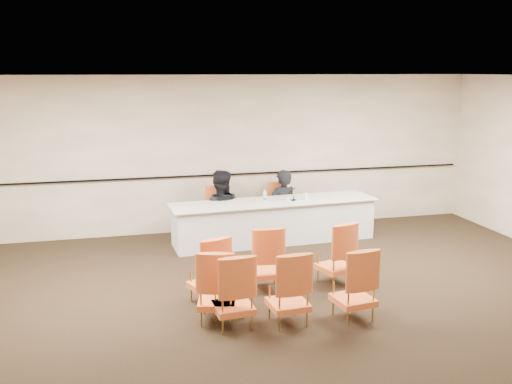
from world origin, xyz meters
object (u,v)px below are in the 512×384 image
panelist_main_chair (282,208)px  aud_chair_back_right (354,283)px  panel_table (274,221)px  aud_chair_back_mid (288,287)px  panelist_second_chair (220,213)px  drinking_glass (288,198)px  panelist_second (220,216)px  microphone (294,193)px  water_bottle (265,196)px  aud_chair_front_right (336,253)px  aud_chair_extra (217,285)px  aud_chair_back_left (233,290)px  aud_chair_front_mid (265,257)px  coffee_cup (306,196)px  aud_chair_front_left (209,270)px  panelist_main (282,212)px

panelist_main_chair → aud_chair_back_right: 4.05m
panel_table → aud_chair_back_mid: 3.48m
panelist_main_chair → aud_chair_back_mid: (-1.12, -3.97, 0.00)m
panelist_second_chair → drinking_glass: panelist_second_chair is taller
panelist_second → microphone: 1.46m
water_bottle → aud_chair_back_mid: (-0.60, -3.36, -0.39)m
water_bottle → microphone: bearing=-1.5°
aud_chair_front_right → aud_chair_extra: same height
panelist_second → aud_chair_back_mid: 3.90m
aud_chair_back_left → aud_chair_extra: (-0.16, 0.21, 0.00)m
aud_chair_back_left → aud_chair_extra: 0.26m
aud_chair_front_mid → aud_chair_front_right: same height
drinking_glass → coffee_cup: size_ratio=0.82×
panelist_second → water_bottle: panelist_second is taller
panel_table → panelist_second: 1.04m
panel_table → aud_chair_back_mid: (-0.79, -3.39, 0.10)m
coffee_cup → aud_chair_back_right: 3.48m
panel_table → aud_chair_back_right: 3.45m
coffee_cup → aud_chair_back_mid: 3.64m
aud_chair_back_right → panel_table: bearing=82.9°
aud_chair_front_left → panelist_second: bearing=56.7°
panelist_second → drinking_glass: 1.33m
aud_chair_back_right → aud_chair_back_mid: bearing=167.5°
aud_chair_front_right → panelist_second: bearing=96.2°
aud_chair_front_left → aud_chair_extra: bearing=-109.9°
drinking_glass → panelist_second: bearing=154.9°
aud_chair_front_right → aud_chair_back_mid: 1.55m
panelist_second → aud_chair_front_left: 3.12m
panelist_second_chair → panelist_second: bearing=176.6°
water_bottle → aud_chair_back_mid: bearing=-100.2°
panelist_second_chair → aud_chair_front_mid: same height
drinking_glass → aud_chair_back_right: (-0.20, -3.42, -0.33)m
aud_chair_front_mid → panel_table: bearing=73.0°
panel_table → drinking_glass: bearing=-10.5°
panelist_main → aud_chair_front_left: bearing=43.9°
panelist_main → aud_chair_extra: panelist_main is taller
aud_chair_front_mid → aud_chair_front_right: 1.05m
panelist_second_chair → aud_chair_extra: (-0.72, -3.61, 0.00)m
aud_chair_front_left → aud_chair_back_mid: size_ratio=1.00×
panelist_main_chair → aud_chair_extra: same height
aud_chair_back_left → aud_chair_front_mid: bearing=53.4°
aud_chair_back_left → aud_chair_back_right: size_ratio=1.00×
panelist_main_chair → coffee_cup: bearing=-70.9°
panelist_main_chair → panelist_second: 1.24m
aud_chair_front_left → drinking_glass: bearing=33.2°
water_bottle → aud_chair_back_left: bearing=-111.3°
panelist_second_chair → aud_chair_front_mid: size_ratio=1.00×
water_bottle → coffee_cup: (0.77, -0.01, -0.05)m
aud_chair_front_right → aud_chair_extra: size_ratio=1.00×
coffee_cup → aud_chair_back_mid: aud_chair_back_mid is taller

